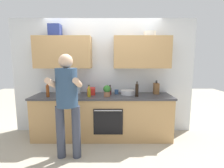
% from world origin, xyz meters
% --- Properties ---
extents(ground_plane, '(12.00, 12.00, 0.00)m').
position_xyz_m(ground_plane, '(0.00, 0.00, 0.00)').
color(ground_plane, '#B2A893').
extents(back_wall_unit, '(4.00, 0.38, 2.50)m').
position_xyz_m(back_wall_unit, '(-0.00, 0.27, 1.50)').
color(back_wall_unit, silver).
rests_on(back_wall_unit, ground).
extents(counter, '(2.84, 0.67, 0.90)m').
position_xyz_m(counter, '(0.00, -0.00, 0.45)').
color(counter, tan).
rests_on(counter, ground).
extents(person_standing, '(0.49, 0.45, 1.71)m').
position_xyz_m(person_standing, '(-0.52, -0.74, 1.01)').
color(person_standing, '#383D4C').
rests_on(person_standing, ground).
extents(bottle_vinegar, '(0.06, 0.06, 0.28)m').
position_xyz_m(bottle_vinegar, '(-1.06, -0.14, 1.02)').
color(bottle_vinegar, brown).
rests_on(bottle_vinegar, counter).
extents(bottle_hotsauce, '(0.06, 0.06, 0.29)m').
position_xyz_m(bottle_hotsauce, '(-0.66, 0.05, 1.01)').
color(bottle_hotsauce, red).
rests_on(bottle_hotsauce, counter).
extents(bottle_water, '(0.07, 0.07, 0.30)m').
position_xyz_m(bottle_water, '(-0.52, 0.22, 1.02)').
color(bottle_water, silver).
rests_on(bottle_water, counter).
extents(bottle_soy, '(0.06, 0.06, 0.30)m').
position_xyz_m(bottle_soy, '(0.69, -0.11, 1.03)').
color(bottle_soy, black).
rests_on(bottle_soy, counter).
extents(bottle_wine, '(0.06, 0.06, 0.20)m').
position_xyz_m(bottle_wine, '(0.16, 0.06, 0.98)').
color(bottle_wine, '#471419').
rests_on(bottle_wine, counter).
extents(bottle_juice, '(0.05, 0.05, 0.33)m').
position_xyz_m(bottle_juice, '(-0.96, 0.14, 1.04)').
color(bottle_juice, orange).
rests_on(bottle_juice, counter).
extents(bottle_syrup, '(0.07, 0.07, 0.21)m').
position_xyz_m(bottle_syrup, '(-0.79, -0.07, 0.99)').
color(bottle_syrup, '#8C4C14').
rests_on(bottle_syrup, counter).
extents(bottle_oil, '(0.06, 0.06, 0.24)m').
position_xyz_m(bottle_oil, '(-0.25, -0.14, 0.99)').
color(bottle_oil, olive).
rests_on(bottle_oil, counter).
extents(cup_tea, '(0.08, 0.08, 0.09)m').
position_xyz_m(cup_tea, '(0.30, 0.14, 0.95)').
color(cup_tea, '#33598C').
rests_on(cup_tea, counter).
extents(mixing_bowl, '(0.29, 0.29, 0.09)m').
position_xyz_m(mixing_bowl, '(0.53, 0.09, 0.95)').
color(mixing_bowl, silver).
rests_on(mixing_bowl, counter).
extents(knife_block, '(0.10, 0.14, 0.29)m').
position_xyz_m(knife_block, '(1.14, 0.16, 1.02)').
color(knife_block, brown).
rests_on(knife_block, counter).
extents(potted_herb, '(0.15, 0.15, 0.23)m').
position_xyz_m(potted_herb, '(0.10, -0.11, 1.02)').
color(potted_herb, '#9E6647').
rests_on(potted_herb, counter).
extents(grocery_bag_crisps, '(0.18, 0.22, 0.14)m').
position_xyz_m(grocery_bag_crisps, '(-0.24, 0.09, 0.97)').
color(grocery_bag_crisps, red).
rests_on(grocery_bag_crisps, counter).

